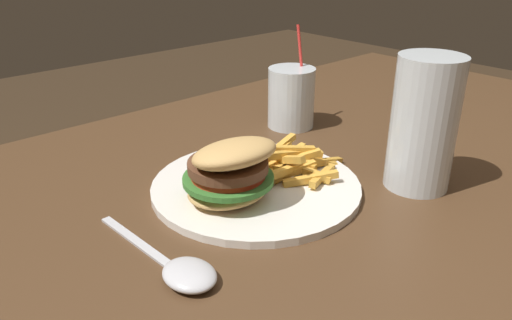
% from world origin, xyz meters
% --- Properties ---
extents(meal_plate_near, '(0.28, 0.27, 0.10)m').
position_xyz_m(meal_plate_near, '(0.00, -0.19, 0.78)').
color(meal_plate_near, white).
rests_on(meal_plate_near, dining_table).
extents(beer_glass, '(0.08, 0.08, 0.17)m').
position_xyz_m(beer_glass, '(-0.18, -0.07, 0.83)').
color(beer_glass, silver).
rests_on(beer_glass, dining_table).
extents(juice_glass, '(0.08, 0.08, 0.17)m').
position_xyz_m(juice_glass, '(-0.22, -0.34, 0.80)').
color(juice_glass, silver).
rests_on(juice_glass, dining_table).
extents(spoon, '(0.05, 0.19, 0.02)m').
position_xyz_m(spoon, '(0.16, -0.11, 0.76)').
color(spoon, silver).
rests_on(spoon, dining_table).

